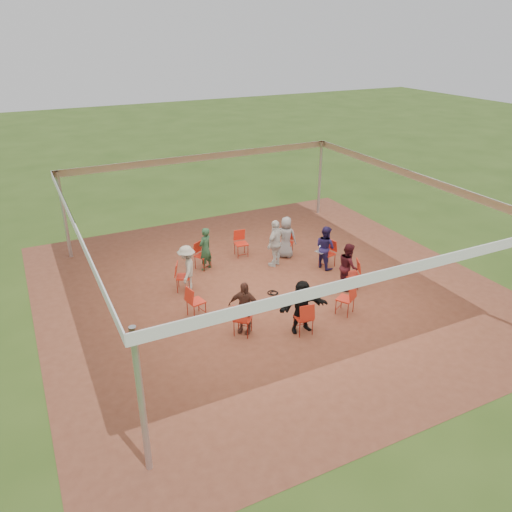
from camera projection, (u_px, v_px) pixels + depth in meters
name	position (u px, v px, depth m)	size (l,w,h in m)	color
ground	(268.00, 289.00, 15.04)	(80.00, 80.00, 0.00)	#304B17
dirt_patch	(268.00, 289.00, 15.04)	(13.00, 13.00, 0.00)	brown
tent	(269.00, 215.00, 14.04)	(10.33, 10.33, 3.00)	#B2B2B7
chair_0	(327.00, 254.00, 16.25)	(0.42, 0.44, 0.90)	red
chair_1	(286.00, 243.00, 17.03)	(0.42, 0.44, 0.90)	red
chair_2	(241.00, 244.00, 16.98)	(0.42, 0.44, 0.90)	red
chair_3	(203.00, 256.00, 16.12)	(0.42, 0.44, 0.90)	red
chair_4	(184.00, 277.00, 14.77)	(0.42, 0.44, 0.90)	red
chair_5	(196.00, 302.00, 13.45)	(0.42, 0.44, 0.90)	red
chair_6	(243.00, 319.00, 12.66)	(0.42, 0.44, 0.90)	red
chair_7	(304.00, 318.00, 12.71)	(0.42, 0.44, 0.90)	red
chair_8	(345.00, 299.00, 13.58)	(0.42, 0.44, 0.90)	red
chair_9	(351.00, 274.00, 14.93)	(0.42, 0.44, 0.90)	red
person_seated_0	(325.00, 247.00, 16.07)	(0.69, 0.40, 1.43)	#211946
person_seated_1	(286.00, 237.00, 16.81)	(0.70, 0.39, 1.43)	gray
person_seated_2	(205.00, 249.00, 15.94)	(0.52, 0.34, 1.43)	#22482B
person_seated_3	(187.00, 269.00, 14.66)	(0.92, 0.46, 1.43)	#9D9C8C
person_seated_4	(244.00, 307.00, 12.65)	(0.84, 0.43, 1.43)	#4F2D22
person_seated_5	(302.00, 306.00, 12.70)	(1.33, 0.50, 1.43)	black
person_seated_6	(348.00, 266.00, 14.81)	(0.69, 0.40, 1.43)	#3B0F16
standing_person	(276.00, 243.00, 16.18)	(0.93, 0.47, 1.58)	silver
cable_coil	(273.00, 293.00, 14.76)	(0.32, 0.32, 0.03)	black
laptop	(321.00, 250.00, 16.00)	(0.30, 0.35, 0.21)	#B7B7BC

